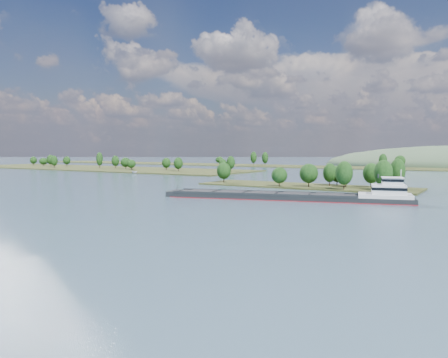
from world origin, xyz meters
The scene contains 6 objects.
ground centered at (0.00, 120.00, 0.00)m, with size 1800.00×1800.00×0.00m, color #34485A.
tree_island centered at (7.13, 178.72, 3.80)m, with size 100.00×30.04×14.09m.
left_bank centered at (-228.36, 260.05, 0.86)m, with size 300.00×80.00×15.62m.
back_shoreline centered at (8.90, 399.70, 0.75)m, with size 900.00×60.00×15.55m.
cargo_barge centered at (18.59, 129.32, 1.45)m, with size 84.48×31.89×11.47m.
motorboat centered at (-145.49, 220.41, 0.99)m, with size 1.93×5.14×1.98m, color white.
Camera 1 is at (74.81, -10.62, 17.24)m, focal length 35.00 mm.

